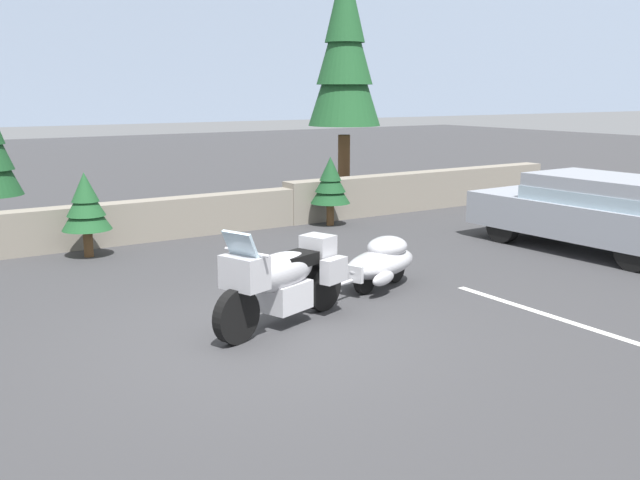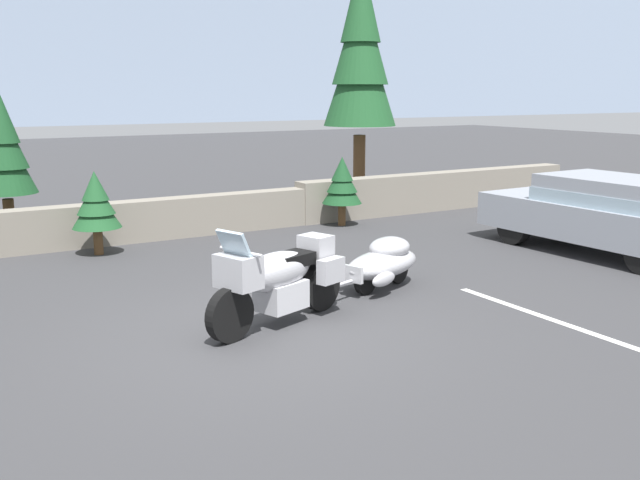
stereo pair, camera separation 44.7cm
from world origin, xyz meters
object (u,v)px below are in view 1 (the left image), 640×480
at_px(touring_motorcycle, 282,278).
at_px(sedan_at_right_edge, 595,210).
at_px(car_shaped_trailer, 381,261).
at_px(pine_tree_tall, 345,51).

bearing_deg(touring_motorcycle, sedan_at_right_edge, 4.90).
distance_m(car_shaped_trailer, pine_tree_tall, 8.90).
height_order(touring_motorcycle, pine_tree_tall, pine_tree_tall).
bearing_deg(touring_motorcycle, car_shaped_trailer, 19.01).
xyz_separation_m(car_shaped_trailer, sedan_at_right_edge, (4.86, -0.14, 0.36)).
xyz_separation_m(touring_motorcycle, car_shaped_trailer, (2.14, 0.74, -0.21)).
bearing_deg(sedan_at_right_edge, pine_tree_tall, 95.03).
bearing_deg(touring_motorcycle, pine_tree_tall, 50.58).
height_order(sedan_at_right_edge, pine_tree_tall, pine_tree_tall).
bearing_deg(car_shaped_trailer, touring_motorcycle, -160.99).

